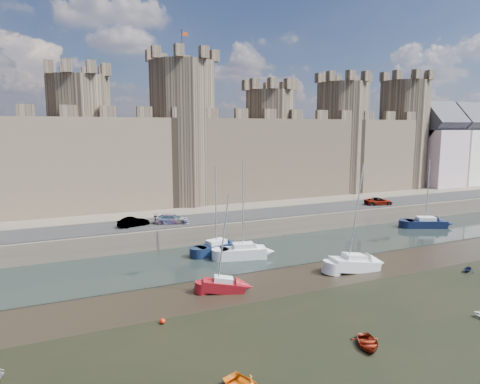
{
  "coord_description": "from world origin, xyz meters",
  "views": [
    {
      "loc": [
        -18.92,
        -20.56,
        15.0
      ],
      "look_at": [
        0.4,
        22.0,
        7.95
      ],
      "focal_mm": 32.0,
      "sensor_mm": 36.0,
      "label": 1
    }
  ],
  "objects_px": {
    "car_1": "(133,222)",
    "sailboat_1": "(216,247)",
    "sailboat_2": "(243,251)",
    "sailboat_3": "(426,223)",
    "sailboat_4": "(223,285)",
    "sailboat_5": "(354,263)",
    "car_2": "(172,219)",
    "car_3": "(379,201)"
  },
  "relations": [
    {
      "from": "car_1",
      "to": "sailboat_1",
      "type": "relative_size",
      "value": 0.38
    },
    {
      "from": "car_1",
      "to": "sailboat_2",
      "type": "xyz_separation_m",
      "value": [
        10.42,
        -10.69,
        -2.27
      ]
    },
    {
      "from": "car_1",
      "to": "sailboat_3",
      "type": "distance_m",
      "value": 42.87
    },
    {
      "from": "sailboat_4",
      "to": "sailboat_5",
      "type": "relative_size",
      "value": 0.79
    },
    {
      "from": "sailboat_1",
      "to": "car_2",
      "type": "bearing_deg",
      "value": 101.12
    },
    {
      "from": "sailboat_2",
      "to": "sailboat_5",
      "type": "relative_size",
      "value": 0.99
    },
    {
      "from": "car_3",
      "to": "sailboat_2",
      "type": "height_order",
      "value": "sailboat_2"
    },
    {
      "from": "car_3",
      "to": "sailboat_4",
      "type": "distance_m",
      "value": 39.25
    },
    {
      "from": "sailboat_1",
      "to": "sailboat_5",
      "type": "height_order",
      "value": "sailboat_5"
    },
    {
      "from": "car_3",
      "to": "sailboat_2",
      "type": "xyz_separation_m",
      "value": [
        -28.86,
        -9.79,
        -2.24
      ]
    },
    {
      "from": "sailboat_2",
      "to": "sailboat_3",
      "type": "relative_size",
      "value": 1.11
    },
    {
      "from": "car_3",
      "to": "sailboat_2",
      "type": "distance_m",
      "value": 30.56
    },
    {
      "from": "sailboat_1",
      "to": "sailboat_3",
      "type": "distance_m",
      "value": 33.69
    },
    {
      "from": "car_3",
      "to": "sailboat_3",
      "type": "height_order",
      "value": "sailboat_3"
    },
    {
      "from": "car_2",
      "to": "car_3",
      "type": "distance_m",
      "value": 34.36
    },
    {
      "from": "sailboat_2",
      "to": "sailboat_5",
      "type": "distance_m",
      "value": 12.43
    },
    {
      "from": "sailboat_3",
      "to": "sailboat_5",
      "type": "bearing_deg",
      "value": -129.3
    },
    {
      "from": "car_2",
      "to": "sailboat_3",
      "type": "xyz_separation_m",
      "value": [
        37.11,
        -7.71,
        -2.37
      ]
    },
    {
      "from": "car_3",
      "to": "car_1",
      "type": "bearing_deg",
      "value": 105.86
    },
    {
      "from": "car_1",
      "to": "car_2",
      "type": "height_order",
      "value": "car_2"
    },
    {
      "from": "sailboat_2",
      "to": "sailboat_4",
      "type": "relative_size",
      "value": 1.25
    },
    {
      "from": "sailboat_3",
      "to": "sailboat_2",
      "type": "bearing_deg",
      "value": -150.91
    },
    {
      "from": "car_1",
      "to": "sailboat_4",
      "type": "distance_m",
      "value": 19.75
    },
    {
      "from": "car_3",
      "to": "sailboat_2",
      "type": "bearing_deg",
      "value": 125.92
    },
    {
      "from": "car_1",
      "to": "car_2",
      "type": "xyz_separation_m",
      "value": [
        4.93,
        -0.37,
        0.02
      ]
    },
    {
      "from": "sailboat_1",
      "to": "sailboat_3",
      "type": "height_order",
      "value": "sailboat_1"
    },
    {
      "from": "sailboat_5",
      "to": "sailboat_1",
      "type": "bearing_deg",
      "value": 139.46
    },
    {
      "from": "sailboat_1",
      "to": "sailboat_3",
      "type": "xyz_separation_m",
      "value": [
        33.69,
        -0.56,
        -0.03
      ]
    },
    {
      "from": "car_2",
      "to": "sailboat_2",
      "type": "relative_size",
      "value": 0.4
    },
    {
      "from": "car_1",
      "to": "sailboat_2",
      "type": "distance_m",
      "value": 15.1
    },
    {
      "from": "sailboat_2",
      "to": "car_3",
      "type": "bearing_deg",
      "value": 32.11
    },
    {
      "from": "sailboat_4",
      "to": "sailboat_2",
      "type": "bearing_deg",
      "value": 74.54
    },
    {
      "from": "car_3",
      "to": "sailboat_4",
      "type": "relative_size",
      "value": 0.5
    },
    {
      "from": "sailboat_2",
      "to": "sailboat_3",
      "type": "distance_m",
      "value": 31.73
    },
    {
      "from": "sailboat_3",
      "to": "sailboat_5",
      "type": "xyz_separation_m",
      "value": [
        -22.64,
        -11.2,
        0.01
      ]
    },
    {
      "from": "sailboat_4",
      "to": "sailboat_1",
      "type": "bearing_deg",
      "value": 91.37
    },
    {
      "from": "sailboat_5",
      "to": "car_3",
      "type": "bearing_deg",
      "value": 49.0
    },
    {
      "from": "car_3",
      "to": "sailboat_5",
      "type": "relative_size",
      "value": 0.39
    },
    {
      "from": "car_3",
      "to": "sailboat_1",
      "type": "height_order",
      "value": "sailboat_1"
    },
    {
      "from": "car_1",
      "to": "car_2",
      "type": "distance_m",
      "value": 4.94
    },
    {
      "from": "sailboat_5",
      "to": "car_2",
      "type": "bearing_deg",
      "value": 133.66
    },
    {
      "from": "car_2",
      "to": "sailboat_5",
      "type": "bearing_deg",
      "value": -123.05
    }
  ]
}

